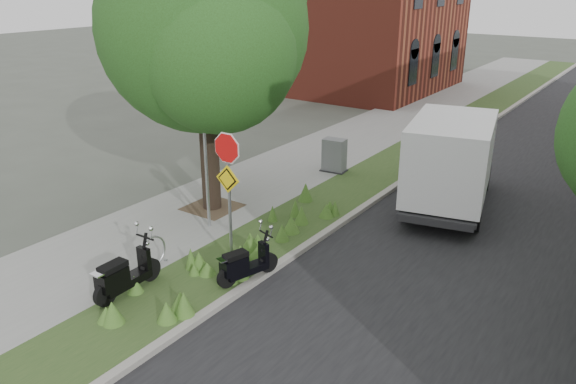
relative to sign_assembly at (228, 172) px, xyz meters
name	(u,v)px	position (x,y,z in m)	size (l,w,h in m)	color
ground	(265,296)	(1.40, -0.58, -2.33)	(120.00, 120.00, 0.00)	#4C5147
sidewalk_near	(333,149)	(-2.85, 9.42, -2.27)	(3.50, 60.00, 0.12)	gray
verge	(399,161)	(-0.10, 9.42, -2.27)	(2.00, 60.00, 0.12)	#2F4B20
kerb_near	(425,166)	(0.90, 9.42, -2.26)	(0.20, 60.00, 0.13)	#9E9991
road	(530,188)	(4.40, 9.42, -2.32)	(7.00, 60.00, 0.01)	black
street_tree_main	(203,38)	(-2.68, 2.28, 2.48)	(6.21, 5.54, 7.66)	black
bare_post	(205,154)	(-1.80, 1.22, -0.21)	(0.08, 0.08, 4.00)	#A5A8AD
bike_hoop	(153,252)	(-1.30, -1.18, -1.83)	(0.06, 0.78, 0.77)	#A5A8AD
sign_assembly	(228,172)	(0.00, 0.00, 0.00)	(0.94, 0.08, 3.22)	#A5A8AD
brick_building	(364,15)	(-8.10, 21.42, 1.88)	(9.40, 10.40, 8.30)	maroon
scooter_near	(121,279)	(-0.90, -2.41, -1.81)	(0.37, 1.72, 0.82)	black
scooter_far	(241,267)	(0.75, -0.54, -1.85)	(0.61, 1.50, 0.74)	black
box_truck	(452,158)	(2.78, 6.39, -0.82)	(3.04, 5.40, 2.31)	#262628
utility_cabinet	(334,156)	(-1.40, 6.99, -1.67)	(0.89, 0.65, 1.11)	#262628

